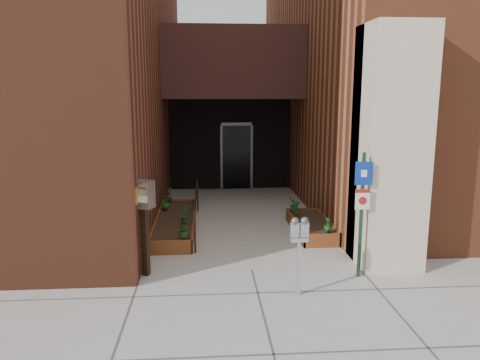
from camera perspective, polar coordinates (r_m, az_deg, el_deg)
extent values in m
plane|color=#9E9991|center=(8.74, 1.43, -10.90)|extent=(80.00, 80.00, 0.00)
cube|color=brown|center=(15.76, -24.46, 16.38)|extent=(8.00, 14.60, 10.00)
cube|color=brown|center=(16.77, 20.65, 16.27)|extent=(8.00, 13.70, 10.00)
cube|color=beige|center=(8.99, 17.80, 3.70)|extent=(1.10, 1.20, 4.40)
cube|color=#321617|center=(14.11, -0.94, 13.99)|extent=(4.20, 2.00, 2.00)
cube|color=black|center=(15.59, -1.20, 4.50)|extent=(4.00, 0.30, 3.00)
cube|color=black|center=(15.48, -0.42, 2.78)|extent=(0.90, 0.06, 2.10)
cube|color=#B79338|center=(8.15, -12.45, -1.73)|extent=(0.04, 0.30, 0.30)
cube|color=brown|center=(9.54, -8.52, -8.15)|extent=(0.90, 0.04, 0.30)
cube|color=brown|center=(12.95, -7.37, -3.00)|extent=(0.90, 0.04, 0.30)
cube|color=brown|center=(11.27, -10.04, -5.20)|extent=(0.04, 3.60, 0.30)
cube|color=brown|center=(11.22, -5.65, -5.16)|extent=(0.04, 3.60, 0.30)
cube|color=black|center=(11.24, -7.85, -5.28)|extent=(0.82, 3.52, 0.26)
cube|color=brown|center=(10.00, 10.04, -7.31)|extent=(0.80, 0.04, 0.30)
cube|color=brown|center=(12.01, 7.53, -4.11)|extent=(0.80, 0.04, 0.30)
cube|color=brown|center=(10.92, 6.71, -5.63)|extent=(0.04, 2.20, 0.30)
cube|color=brown|center=(11.09, 10.59, -5.49)|extent=(0.04, 2.20, 0.30)
cube|color=black|center=(11.00, 8.66, -5.66)|extent=(0.72, 2.12, 0.26)
cylinder|color=black|center=(9.50, -5.51, -6.26)|extent=(0.04, 0.04, 0.90)
cylinder|color=black|center=(12.69, -5.19, -1.85)|extent=(0.04, 0.04, 0.90)
cylinder|color=black|center=(10.99, -5.36, -1.57)|extent=(0.04, 3.30, 0.04)
cube|color=#ABABAD|center=(7.65, 7.14, -10.65)|extent=(0.05, 0.05, 0.90)
cube|color=#ABABAD|center=(7.48, 7.23, -7.18)|extent=(0.27, 0.11, 0.07)
cube|color=#ABABAD|center=(7.42, 6.68, -6.02)|extent=(0.14, 0.09, 0.23)
sphere|color=#59595B|center=(7.38, 6.70, -5.02)|extent=(0.13, 0.13, 0.13)
cube|color=white|center=(7.37, 6.76, -5.99)|extent=(0.08, 0.01, 0.05)
cube|color=#B21414|center=(7.39, 6.74, -6.53)|extent=(0.08, 0.01, 0.03)
cube|color=#ABABAD|center=(7.45, 7.84, -5.97)|extent=(0.14, 0.09, 0.23)
sphere|color=#59595B|center=(7.41, 7.86, -4.98)|extent=(0.13, 0.13, 0.13)
cube|color=white|center=(7.40, 7.92, -5.94)|extent=(0.08, 0.01, 0.05)
cube|color=#B21414|center=(7.42, 7.91, -6.48)|extent=(0.08, 0.01, 0.03)
cube|color=#163D1E|center=(8.37, 14.56, -4.27)|extent=(0.05, 0.05, 2.21)
cube|color=navy|center=(8.18, 14.87, 0.79)|extent=(0.30, 0.03, 0.40)
cube|color=white|center=(8.18, 14.88, 0.78)|extent=(0.10, 0.02, 0.12)
cube|color=white|center=(8.27, 14.72, -2.30)|extent=(0.25, 0.03, 0.35)
cube|color=#B21414|center=(8.23, 14.78, -1.32)|extent=(0.25, 0.02, 0.06)
cylinder|color=#B21414|center=(8.26, 14.73, -2.46)|extent=(0.14, 0.02, 0.14)
cube|color=black|center=(8.47, -11.49, -7.35)|extent=(0.15, 0.15, 1.25)
cube|color=#B5B5B8|center=(8.25, -11.72, -1.72)|extent=(0.41, 0.36, 0.48)
cube|color=#59595B|center=(8.11, -12.20, -0.97)|extent=(0.24, 0.10, 0.05)
cube|color=white|center=(8.15, -12.15, -2.30)|extent=(0.26, 0.11, 0.11)
imported|color=#215016|center=(9.62, -6.85, -5.99)|extent=(0.41, 0.41, 0.32)
imported|color=#1C5217|center=(10.67, -6.87, -4.13)|extent=(0.23, 0.23, 0.38)
imported|color=#1B5F21|center=(11.91, -9.11, -2.65)|extent=(0.28, 0.28, 0.36)
imported|color=#245418|center=(12.72, -8.56, -1.71)|extent=(0.27, 0.27, 0.38)
imported|color=#17531B|center=(10.11, 10.66, -5.36)|extent=(0.23, 0.23, 0.29)
imported|color=#275B1A|center=(11.26, 6.99, -3.36)|extent=(0.19, 0.19, 0.37)
imported|color=#17531C|center=(11.64, 6.62, -3.00)|extent=(0.39, 0.39, 0.32)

